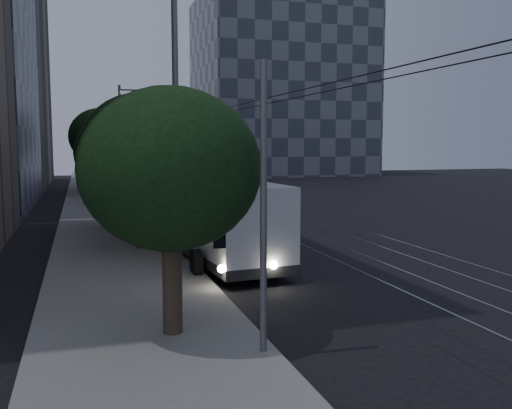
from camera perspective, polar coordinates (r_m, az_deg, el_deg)
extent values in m
plane|color=black|center=(22.93, 5.75, -4.86)|extent=(120.00, 120.00, 0.00)
cube|color=slate|center=(40.99, -15.19, -0.05)|extent=(5.00, 90.00, 0.15)
cube|color=gray|center=(41.96, -4.51, 0.19)|extent=(0.08, 90.00, 0.02)
cube|color=gray|center=(42.29, -2.61, 0.25)|extent=(0.08, 90.00, 0.02)
cube|color=gray|center=(42.70, -0.58, 0.32)|extent=(0.08, 90.00, 0.02)
cube|color=gray|center=(43.13, 1.25, 0.37)|extent=(0.08, 90.00, 0.02)
cylinder|color=black|center=(41.05, -10.27, 7.80)|extent=(0.02, 90.00, 0.02)
cylinder|color=black|center=(41.14, -9.29, 7.81)|extent=(0.02, 90.00, 0.02)
cylinder|color=slate|center=(11.36, 0.75, -0.83)|extent=(0.14, 0.14, 6.00)
cylinder|color=slate|center=(30.96, -10.64, 3.53)|extent=(0.14, 0.14, 6.00)
cylinder|color=slate|center=(50.88, -13.18, 4.48)|extent=(0.14, 0.14, 6.00)
cylinder|color=slate|center=(70.84, -14.29, 4.89)|extent=(0.14, 0.14, 6.00)
cube|color=#3C414C|center=(80.68, 2.46, 11.61)|extent=(22.00, 18.00, 24.00)
cube|color=#BBBBBD|center=(22.35, -4.91, -0.78)|extent=(3.44, 11.55, 2.70)
cube|color=black|center=(22.53, -4.88, -3.83)|extent=(3.49, 11.59, 0.33)
cube|color=black|center=(22.80, -5.16, -0.34)|extent=(3.29, 9.19, 1.00)
cube|color=black|center=(16.87, -0.86, -2.14)|extent=(2.12, 0.27, 1.23)
cube|color=black|center=(27.85, -7.36, 1.02)|extent=(1.92, 0.25, 0.95)
cube|color=#26E938|center=(16.77, -0.87, 0.75)|extent=(1.52, 0.20, 0.30)
cube|color=gray|center=(25.00, -6.31, 3.60)|extent=(2.20, 2.26, 0.47)
sphere|color=white|center=(16.85, -3.46, -6.42)|extent=(0.25, 0.25, 0.25)
sphere|color=white|center=(17.29, 1.77, -6.09)|extent=(0.25, 0.25, 0.25)
cylinder|color=slate|center=(25.90, -7.38, 6.10)|extent=(0.06, 4.30, 2.52)
cylinder|color=slate|center=(26.00, -6.14, 6.11)|extent=(0.06, 4.30, 2.52)
cylinder|color=black|center=(18.80, -5.99, -5.85)|extent=(0.28, 0.95, 0.95)
cylinder|color=black|center=(19.36, 0.78, -5.46)|extent=(0.28, 0.95, 0.95)
cylinder|color=black|center=(24.76, -8.73, -2.97)|extent=(0.28, 0.95, 0.95)
cylinder|color=black|center=(25.19, -3.50, -2.75)|extent=(0.28, 0.95, 0.95)
cylinder|color=black|center=(26.54, -9.30, -2.36)|extent=(0.28, 0.95, 0.95)
cylinder|color=black|center=(26.94, -4.41, -2.17)|extent=(0.28, 0.95, 0.95)
imported|color=#97989E|center=(31.34, -8.62, -0.27)|extent=(3.74, 6.75, 1.79)
imported|color=silver|center=(36.00, -7.27, 0.15)|extent=(2.56, 3.93, 1.24)
imported|color=silver|center=(40.86, -8.45, 0.98)|extent=(2.76, 5.18, 1.43)
imported|color=silver|center=(50.24, -10.08, 1.93)|extent=(2.91, 4.65, 1.45)
imported|color=#B6B5BA|center=(55.18, -10.71, 2.26)|extent=(3.07, 4.41, 1.39)
cylinder|color=#2D2319|center=(12.97, -8.37, -8.28)|extent=(0.44, 0.44, 2.33)
ellipsoid|color=black|center=(12.57, -8.56, 3.55)|extent=(3.99, 3.99, 3.59)
cylinder|color=#2D2319|center=(23.49, -11.40, -1.38)|extent=(0.44, 0.44, 2.68)
ellipsoid|color=black|center=(23.29, -11.56, 5.98)|extent=(4.46, 4.46, 4.01)
cylinder|color=#2D2319|center=(29.25, -13.50, -0.32)|extent=(0.44, 0.44, 2.31)
ellipsoid|color=black|center=(29.07, -13.64, 5.06)|extent=(4.24, 4.24, 3.82)
cylinder|color=#2D2319|center=(41.37, -13.88, 1.99)|extent=(0.44, 0.44, 2.96)
ellipsoid|color=black|center=(41.26, -13.99, 6.10)|extent=(3.97, 3.97, 3.58)
cylinder|color=#2D2319|center=(49.04, -14.38, 2.24)|extent=(0.44, 0.44, 2.33)
ellipsoid|color=black|center=(48.94, -14.48, 5.89)|extent=(5.20, 5.20, 4.68)
cylinder|color=#2D2319|center=(53.52, -15.15, 2.81)|extent=(0.44, 0.44, 2.83)
ellipsoid|color=black|center=(53.44, -15.26, 6.59)|extent=(5.64, 5.64, 5.07)
cylinder|color=slate|center=(18.66, -8.03, 9.00)|extent=(0.20, 0.20, 10.64)
cylinder|color=slate|center=(45.24, -13.37, 6.02)|extent=(0.20, 0.20, 8.75)
cylinder|color=slate|center=(45.49, -12.27, 11.12)|extent=(1.92, 0.12, 0.12)
sphere|color=#FFCC8C|center=(45.56, -11.15, 11.03)|extent=(0.44, 0.44, 0.44)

